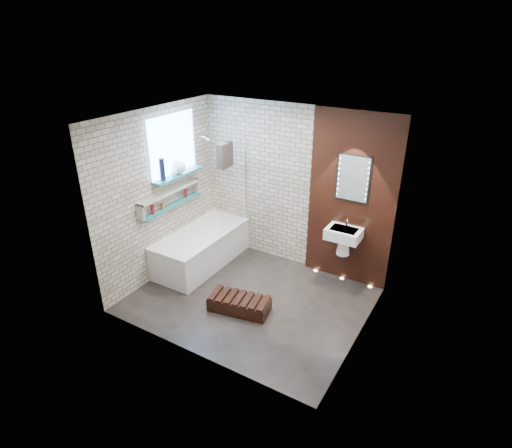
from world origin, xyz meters
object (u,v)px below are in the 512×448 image
Objects in this scene: washbasin at (344,237)px; bathtub at (202,248)px; walnut_step at (239,304)px; bath_screen at (233,187)px; led_mirror at (353,179)px.

bathtub is at bearing -163.99° from washbasin.
bathtub is at bearing 148.50° from walnut_step.
bath_screen is 2.41× the size of washbasin.
walnut_step is at bearing -31.50° from bathtub.
led_mirror is at bearing 19.78° from bathtub.
bathtub is 2.07× the size of walnut_step.
led_mirror is at bearing 90.00° from washbasin.
bath_screen is at bearing -174.22° from washbasin.
bathtub is at bearing -128.90° from bath_screen.
bathtub is 2.68m from led_mirror.
bath_screen reaches higher than walnut_step.
washbasin is 1.81m from walnut_step.
washbasin reaches higher than bathtub.
walnut_step is (0.87, -1.19, -1.19)m from bath_screen.
led_mirror is (2.17, 0.78, 1.36)m from bathtub.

